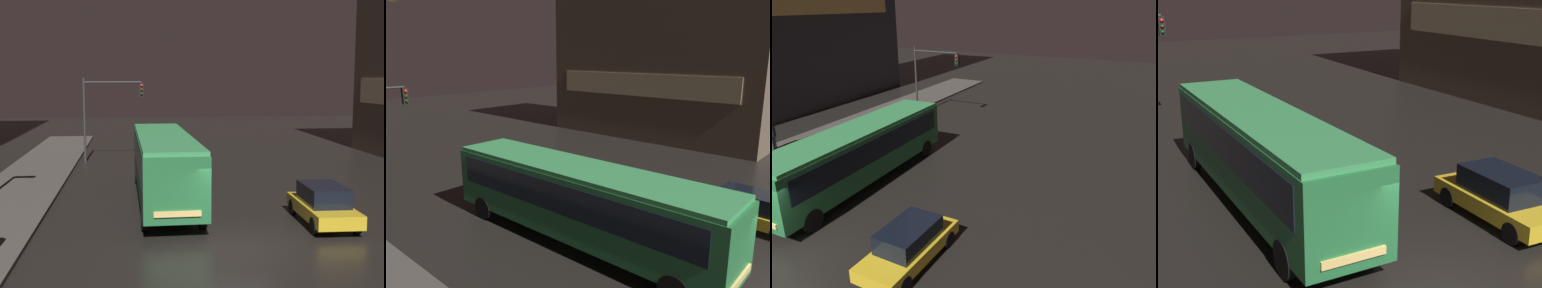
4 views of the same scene
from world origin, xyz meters
TOP-DOWN VIEW (x-y plane):
  - building_right_block at (19.13, 14.45)m, footprint 10.07×18.78m
  - bus_near at (-2.04, 6.78)m, footprint 2.56×11.94m
  - car_taxi at (3.78, 2.41)m, footprint 1.86×4.30m

SIDE VIEW (x-z plane):
  - car_taxi at x=3.78m, z-range 0.01..1.52m
  - bus_near at x=-2.04m, z-range 0.36..3.42m
  - building_right_block at x=19.13m, z-range -0.01..15.69m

